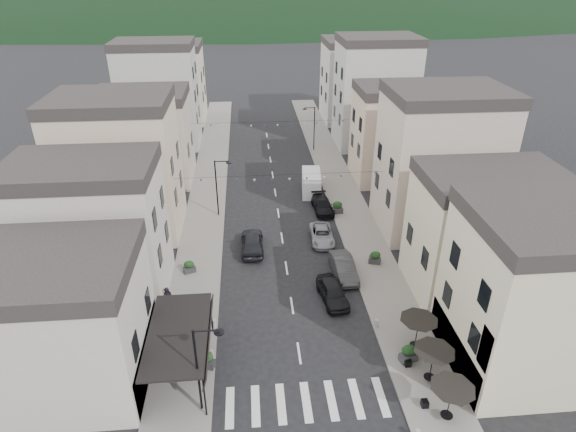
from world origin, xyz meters
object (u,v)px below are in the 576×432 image
object	(u,v)px
parked_car_b	(344,267)
parked_car_a	(333,292)
pedestrian_a	(176,321)
parked_car_d	(323,205)
parked_car_e	(252,242)
parked_car_c	(322,235)
delivery_van	(311,182)
pedestrian_b	(168,298)

from	to	relation	value
parked_car_b	parked_car_a	bearing A→B (deg)	-118.04
parked_car_b	pedestrian_a	distance (m)	14.16
parked_car_d	parked_car_e	distance (m)	10.20
parked_car_c	parked_car_e	world-z (taller)	parked_car_e
parked_car_d	parked_car_a	bearing A→B (deg)	-98.87
parked_car_c	parked_car_d	world-z (taller)	parked_car_d
delivery_van	pedestrian_a	distance (m)	25.39
parked_car_a	pedestrian_b	bearing A→B (deg)	171.71
parked_car_b	pedestrian_a	size ratio (longest dim) A/B	2.42
parked_car_d	pedestrian_b	bearing A→B (deg)	-136.53
pedestrian_a	pedestrian_b	bearing A→B (deg)	115.38
parked_car_c	pedestrian_b	bearing A→B (deg)	-144.00
parked_car_d	parked_car_e	world-z (taller)	parked_car_e
parked_car_a	delivery_van	size ratio (longest dim) A/B	0.83
pedestrian_a	pedestrian_b	xyz separation A→B (m)	(-0.94, 2.81, -0.10)
parked_car_e	delivery_van	bearing A→B (deg)	-119.80
parked_car_b	parked_car_c	bearing A→B (deg)	96.18
parked_car_b	parked_car_e	world-z (taller)	parked_car_e
parked_car_e	pedestrian_a	distance (m)	11.77
parked_car_b	parked_car_d	distance (m)	11.54
parked_car_b	parked_car_d	bearing A→B (deg)	86.49
parked_car_b	parked_car_d	xyz separation A→B (m)	(0.00, 11.54, -0.10)
parked_car_c	pedestrian_b	world-z (taller)	pedestrian_b
parked_car_c	delivery_van	xyz separation A→B (m)	(0.39, 10.70, 0.56)
parked_car_b	delivery_van	size ratio (longest dim) A/B	0.88
parked_car_b	parked_car_d	world-z (taller)	parked_car_b
delivery_van	pedestrian_b	bearing A→B (deg)	-118.55
parked_car_c	pedestrian_a	distance (m)	16.57
pedestrian_a	pedestrian_b	size ratio (longest dim) A/B	1.11
parked_car_b	parked_car_c	size ratio (longest dim) A/B	1.02
pedestrian_b	parked_car_a	bearing A→B (deg)	27.11
parked_car_c	delivery_van	bearing A→B (deg)	89.73
parked_car_b	delivery_van	world-z (taller)	delivery_van
parked_car_e	pedestrian_b	distance (m)	9.95
pedestrian_b	parked_car_d	bearing A→B (deg)	74.20
parked_car_d	pedestrian_b	distance (m)	20.12
parked_car_e	pedestrian_a	xyz separation A→B (m)	(-5.46, -10.42, 0.24)
pedestrian_a	delivery_van	bearing A→B (deg)	67.88
parked_car_c	pedestrian_a	bearing A→B (deg)	-134.08
delivery_van	pedestrian_b	distance (m)	23.49
parked_car_c	parked_car_d	size ratio (longest dim) A/B	0.99
parked_car_d	pedestrian_b	world-z (taller)	pedestrian_b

